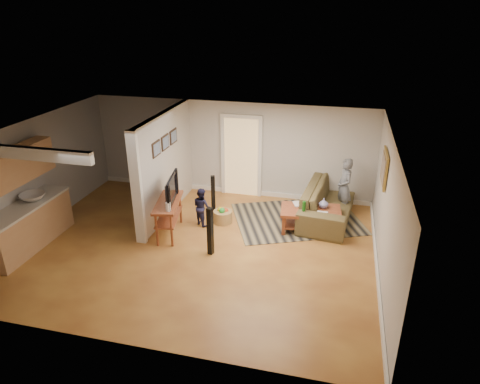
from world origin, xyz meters
name	(u,v)px	position (x,y,z in m)	size (l,w,h in m)	color
ground	(196,246)	(0.00, 0.00, 0.00)	(7.50, 7.50, 0.00)	brown
room_shell	(153,172)	(-1.07, 0.43, 1.46)	(7.54, 6.02, 2.52)	#BBB8B4
area_rug	(297,219)	(1.96, 1.80, 0.01)	(2.91, 2.13, 0.01)	black
sofa	(328,215)	(2.68, 2.20, 0.00)	(2.74, 1.07, 0.80)	#3F381F
coffee_table	(311,214)	(2.32, 1.31, 0.41)	(1.41, 0.91, 0.79)	#632E17
tv_console	(169,204)	(-0.73, 0.40, 0.73)	(0.71, 1.34, 1.09)	#632E17
speaker_left	(210,231)	(0.40, -0.20, 0.52)	(0.10, 0.10, 1.05)	black
speaker_right	(213,195)	(-0.09, 1.60, 0.50)	(0.10, 0.10, 1.00)	black
toy_basket	(223,216)	(0.26, 1.21, 0.16)	(0.45, 0.45, 0.40)	#9D8544
child	(341,214)	(3.00, 2.34, 0.00)	(0.52, 0.34, 1.43)	slate
toddler	(202,224)	(-0.19, 1.00, 0.00)	(0.44, 0.34, 0.91)	#1B1B38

